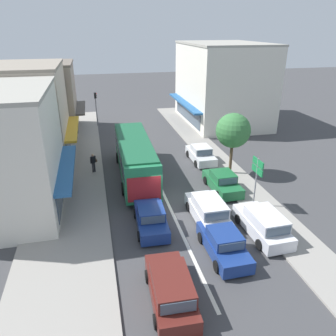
{
  "coord_description": "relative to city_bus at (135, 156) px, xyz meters",
  "views": [
    {
      "loc": [
        -4.53,
        -19.7,
        11.51
      ],
      "look_at": [
        0.79,
        3.4,
        1.2
      ],
      "focal_mm": 35.0,
      "sensor_mm": 36.0,
      "label": 1
    }
  ],
  "objects": [
    {
      "name": "traffic_light_downstreet",
      "position": [
        -2.6,
        15.77,
        0.97
      ],
      "size": [
        0.33,
        0.24,
        4.2
      ],
      "color": "gray",
      "rests_on": "ground"
    },
    {
      "name": "parked_sedan_kerb_second",
      "position": [
        6.09,
        -3.85,
        -1.22
      ],
      "size": [
        1.97,
        4.24,
        1.47
      ],
      "color": "#1E6638",
      "rests_on": "ground"
    },
    {
      "name": "sedan_adjacent_lane_lead",
      "position": [
        3.3,
        -11.06,
        -1.22
      ],
      "size": [
        1.93,
        4.21,
        1.47
      ],
      "color": "navy",
      "rests_on": "ground"
    },
    {
      "name": "street_tree_right",
      "position": [
        7.82,
        -1.23,
        1.92
      ],
      "size": [
        2.8,
        2.8,
        5.22
      ],
      "color": "brown",
      "rests_on": "ground"
    },
    {
      "name": "pedestrian_with_handbag_near",
      "position": [
        -3.34,
        1.46,
        -0.81
      ],
      "size": [
        0.58,
        0.53,
        1.63
      ],
      "color": "#333338",
      "rests_on": "sidewalk_left"
    },
    {
      "name": "sidewalk_left",
      "position": [
        -5.2,
        1.07,
        -1.81
      ],
      "size": [
        5.2,
        44.0,
        0.14
      ],
      "primitive_type": "cube",
      "color": "gray",
      "rests_on": "ground"
    },
    {
      "name": "shopfront_mid_block",
      "position": [
        -8.58,
        6.25,
        2.39
      ],
      "size": [
        7.22,
        9.04,
        8.56
      ],
      "color": "beige",
      "rests_on": "ground"
    },
    {
      "name": "shopfront_corner_near",
      "position": [
        -8.58,
        -3.26,
        2.18
      ],
      "size": [
        7.12,
        9.18,
        8.14
      ],
      "color": "silver",
      "rests_on": "ground"
    },
    {
      "name": "parked_wagon_kerb_front",
      "position": [
        6.26,
        -9.88,
        -1.14
      ],
      "size": [
        2.03,
        4.54,
        1.58
      ],
      "color": "silver",
      "rests_on": "ground"
    },
    {
      "name": "directional_road_sign",
      "position": [
        7.27,
        -6.7,
        0.82
      ],
      "size": [
        0.1,
        1.4,
        3.6
      ],
      "color": "gray",
      "rests_on": "ground"
    },
    {
      "name": "kerb_right",
      "position": [
        7.8,
        1.07,
        -1.82
      ],
      "size": [
        2.8,
        44.0,
        0.12
      ],
      "primitive_type": "cube",
      "color": "gray",
      "rests_on": "ground"
    },
    {
      "name": "sedan_queue_gap_filler",
      "position": [
        -0.09,
        -7.65,
        -1.22
      ],
      "size": [
        2.03,
        4.27,
        1.47
      ],
      "color": "navy",
      "rests_on": "ground"
    },
    {
      "name": "shopfront_far_end",
      "position": [
        -8.58,
        14.69,
        2.06
      ],
      "size": [
        8.49,
        7.52,
        7.88
      ],
      "color": "gray",
      "rests_on": "ground"
    },
    {
      "name": "ground_plane",
      "position": [
        1.6,
        -4.93,
        -1.88
      ],
      "size": [
        140.0,
        140.0,
        0.0
      ],
      "primitive_type": "plane",
      "color": "#3F3F42"
    },
    {
      "name": "wagon_queue_far_back",
      "position": [
        3.59,
        -7.67,
        -1.14
      ],
      "size": [
        1.95,
        4.5,
        1.58
      ],
      "color": "silver",
      "rests_on": "ground"
    },
    {
      "name": "wagon_adjacent_lane_trail",
      "position": [
        -0.28,
        -13.72,
        -1.14
      ],
      "size": [
        2.06,
        4.56,
        1.58
      ],
      "color": "#561E19",
      "rests_on": "ground"
    },
    {
      "name": "building_right_far",
      "position": [
        13.09,
        14.49,
        2.97
      ],
      "size": [
        9.99,
        12.84,
        9.72
      ],
      "color": "silver",
      "rests_on": "ground"
    },
    {
      "name": "lane_centre_line",
      "position": [
        1.6,
        -0.93,
        -1.88
      ],
      "size": [
        0.2,
        28.0,
        0.01
      ],
      "primitive_type": "cube",
      "color": "silver",
      "rests_on": "ground"
    },
    {
      "name": "city_bus",
      "position": [
        0.0,
        0.0,
        0.0
      ],
      "size": [
        2.92,
        10.91,
        3.23
      ],
      "color": "#237A4C",
      "rests_on": "ground"
    },
    {
      "name": "parked_sedan_kerb_third",
      "position": [
        6.33,
        2.08,
        -1.22
      ],
      "size": [
        1.93,
        4.22,
        1.47
      ],
      "color": "silver",
      "rests_on": "ground"
    }
  ]
}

